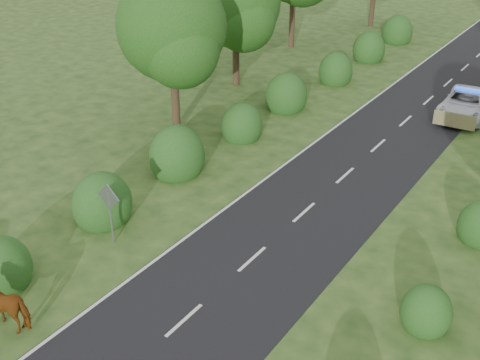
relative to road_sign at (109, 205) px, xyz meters
The scene contains 9 objects.
ground 5.63m from the road_sign, 21.80° to the right, with size 120.00×120.00×0.00m, color #26441A.
road 14.03m from the road_sign, 68.96° to the left, with size 6.00×70.00×0.02m, color black.
road_markings 11.56m from the road_sign, 72.72° to the left, with size 4.96×70.00×0.01m.
hedgerow_left 9.85m from the road_sign, 98.87° to the left, with size 2.75×50.41×3.00m.
tree_left_a 11.55m from the road_sign, 115.73° to the left, with size 5.74×5.60×8.38m.
tree_left_b 19.22m from the road_sign, 109.29° to the left, with size 5.74×5.60×8.07m.
road_sign is the anchor object (origin of this frame).
cow 5.15m from the road_sign, 83.39° to the right, with size 1.05×1.98×1.41m, color brown.
police_van 21.98m from the road_sign, 70.03° to the left, with size 2.73×5.51×1.63m.
Camera 1 is at (9.66, -11.30, 12.84)m, focal length 45.00 mm.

